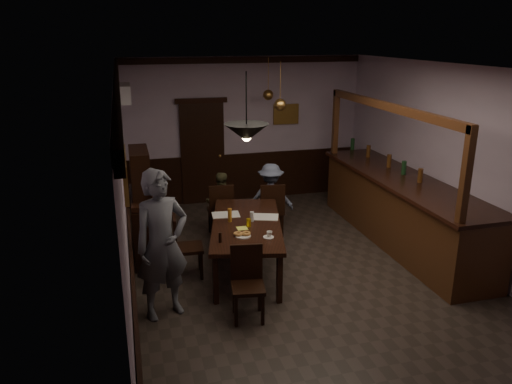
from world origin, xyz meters
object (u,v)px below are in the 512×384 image
object	(u,v)px
soda_can	(249,222)
pendant_brass_far	(268,95)
pendant_brass_mid	(280,105)
coffee_cup	(269,234)
chair_side	(183,243)
chair_far_left	(221,208)
chair_near	(247,279)
person_standing	(162,245)
pendant_iron	(247,133)
chair_far_right	(272,207)
sideboard	(145,214)
person_seated_right	(271,198)
bar_counter	(401,208)
person_seated_left	(220,202)
dining_table	(247,227)

from	to	relation	value
soda_can	pendant_brass_far	xyz separation A→B (m)	(1.09, 2.75, 1.49)
pendant_brass_mid	coffee_cup	bearing A→B (deg)	-111.26
chair_side	soda_can	xyz separation A→B (m)	(0.95, -0.16, 0.29)
chair_far_left	chair_side	size ratio (longest dim) A/B	1.03
chair_near	pendant_brass_far	xyz separation A→B (m)	(1.40, 3.88, 1.79)
coffee_cup	person_standing	bearing A→B (deg)	-153.25
chair_far_left	pendant_brass_far	world-z (taller)	pendant_brass_far
chair_near	pendant_iron	world-z (taller)	pendant_iron
chair_far_right	sideboard	xyz separation A→B (m)	(-2.16, -0.21, 0.16)
person_seated_right	chair_near	bearing A→B (deg)	86.31
person_seated_right	sideboard	xyz separation A→B (m)	(-2.22, -0.49, 0.08)
soda_can	coffee_cup	bearing A→B (deg)	-69.62
chair_near	person_seated_right	bearing A→B (deg)	76.28
chair_side	person_standing	bearing A→B (deg)	163.86
person_standing	sideboard	distance (m)	1.91
bar_counter	person_standing	bearing A→B (deg)	-162.25
pendant_iron	sideboard	bearing A→B (deg)	126.20
person_standing	bar_counter	bearing A→B (deg)	-2.54
bar_counter	pendant_brass_mid	xyz separation A→B (m)	(-1.89, 0.88, 1.69)
person_standing	pendant_brass_mid	distance (m)	3.38
coffee_cup	pendant_brass_mid	xyz separation A→B (m)	(0.72, 1.84, 1.50)
chair_far_left	sideboard	world-z (taller)	sideboard
person_seated_left	pendant_brass_far	bearing A→B (deg)	-142.80
chair_side	pendant_brass_mid	distance (m)	2.83
chair_far_right	chair_far_left	bearing A→B (deg)	-3.71
person_seated_left	bar_counter	distance (m)	3.13
chair_near	bar_counter	size ratio (longest dim) A/B	0.22
person_standing	pendant_iron	xyz separation A→B (m)	(1.13, 0.20, 1.30)
chair_far_left	pendant_brass_mid	distance (m)	2.04
person_seated_left	sideboard	distance (m)	1.52
person_seated_right	pendant_brass_far	size ratio (longest dim) A/B	1.54
chair_far_right	pendant_brass_far	bearing A→B (deg)	-93.73
chair_far_right	pendant_iron	world-z (taller)	pendant_iron
chair_far_right	pendant_iron	bearing A→B (deg)	73.97
pendant_brass_mid	pendant_brass_far	bearing A→B (deg)	81.74
chair_far_left	chair_side	bearing A→B (deg)	61.32
chair_far_right	soda_can	world-z (taller)	chair_far_right
chair_far_left	chair_near	xyz separation A→B (m)	(-0.18, -2.62, -0.02)
person_seated_right	bar_counter	xyz separation A→B (m)	(1.98, -1.07, -0.02)
chair_far_left	bar_counter	xyz separation A→B (m)	(2.91, -1.00, 0.07)
chair_far_left	chair_side	world-z (taller)	chair_far_left
chair_near	sideboard	xyz separation A→B (m)	(-1.11, 2.20, 0.19)
chair_side	person_seated_right	size ratio (longest dim) A/B	0.76
sideboard	person_standing	bearing A→B (deg)	-86.52
person_seated_right	coffee_cup	distance (m)	2.13
bar_counter	pendant_iron	world-z (taller)	pendant_iron
chair_near	sideboard	distance (m)	2.48
sideboard	pendant_brass_far	distance (m)	3.42
chair_far_right	pendant_brass_mid	world-z (taller)	pendant_brass_mid
dining_table	chair_near	size ratio (longest dim) A/B	2.54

